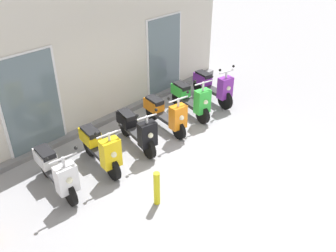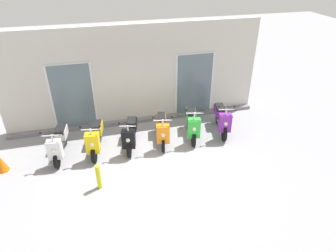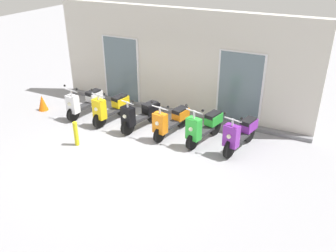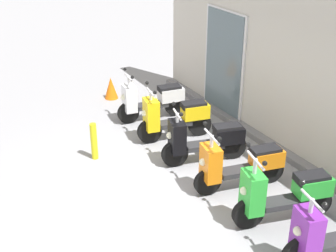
% 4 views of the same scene
% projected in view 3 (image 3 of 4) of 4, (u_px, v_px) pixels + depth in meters
% --- Properties ---
extents(ground_plane, '(40.00, 40.00, 0.00)m').
position_uv_depth(ground_plane, '(131.00, 152.00, 9.59)').
color(ground_plane, '#939399').
extents(storefront_facade, '(8.60, 0.50, 3.33)m').
position_uv_depth(storefront_facade, '(178.00, 64.00, 11.26)').
color(storefront_facade, beige).
rests_on(storefront_facade, ground_plane).
extents(scooter_white, '(0.60, 1.53, 1.15)m').
position_uv_depth(scooter_white, '(84.00, 102.00, 11.48)').
color(scooter_white, black).
rests_on(scooter_white, ground_plane).
extents(scooter_yellow, '(0.65, 1.51, 1.18)m').
position_uv_depth(scooter_yellow, '(111.00, 108.00, 11.03)').
color(scooter_yellow, black).
rests_on(scooter_yellow, ground_plane).
extents(scooter_black, '(0.70, 1.55, 1.14)m').
position_uv_depth(scooter_black, '(140.00, 114.00, 10.65)').
color(scooter_black, black).
rests_on(scooter_black, ground_plane).
extents(scooter_orange, '(0.68, 1.57, 1.17)m').
position_uv_depth(scooter_orange, '(171.00, 120.00, 10.28)').
color(scooter_orange, black).
rests_on(scooter_orange, ground_plane).
extents(scooter_green, '(0.72, 1.53, 1.24)m').
position_uv_depth(scooter_green, '(204.00, 127.00, 9.88)').
color(scooter_green, black).
rests_on(scooter_green, ground_plane).
extents(scooter_purple, '(0.68, 1.59, 1.21)m').
position_uv_depth(scooter_purple, '(240.00, 133.00, 9.49)').
color(scooter_purple, black).
rests_on(scooter_purple, ground_plane).
extents(curb_bollard, '(0.12, 0.12, 0.70)m').
position_uv_depth(curb_bollard, '(76.00, 134.00, 9.78)').
color(curb_bollard, yellow).
rests_on(curb_bollard, ground_plane).
extents(traffic_cone, '(0.32, 0.32, 0.52)m').
position_uv_depth(traffic_cone, '(43.00, 103.00, 11.93)').
color(traffic_cone, orange).
rests_on(traffic_cone, ground_plane).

